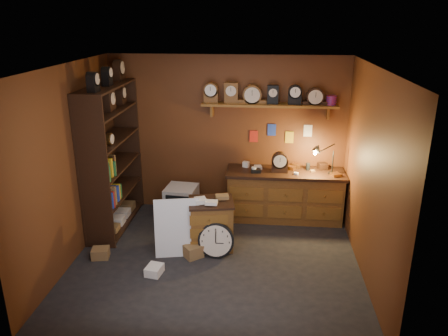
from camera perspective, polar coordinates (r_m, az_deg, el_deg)
floor at (r=6.35m, az=-1.11°, el=-11.93°), size 4.00×4.00×0.00m
room_shell at (r=5.75m, az=-0.65°, el=3.45°), size 4.02×3.62×2.71m
shelving_unit at (r=7.11m, az=-14.75°, el=2.02°), size 0.47×1.60×2.58m
workbench at (r=7.43m, az=7.93°, el=-3.17°), size 1.95×0.66×1.36m
low_cabinet at (r=6.50m, az=-1.67°, el=-7.08°), size 0.73×0.65×0.83m
big_round_clock at (r=6.31m, az=-1.06°, el=-9.44°), size 0.52×0.17×0.52m
white_panel at (r=6.53m, az=-5.97°, el=-11.07°), size 0.67×0.31×0.86m
mini_fridge at (r=7.55m, az=-5.57°, el=-4.38°), size 0.56×0.58×0.53m
floor_box_a at (r=6.61m, az=-15.82°, el=-10.64°), size 0.27×0.24×0.15m
floor_box_b at (r=6.09m, az=-9.09°, el=-13.02°), size 0.24×0.27×0.12m
floor_box_c at (r=6.39m, az=-4.01°, el=-10.80°), size 0.32×0.31×0.18m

